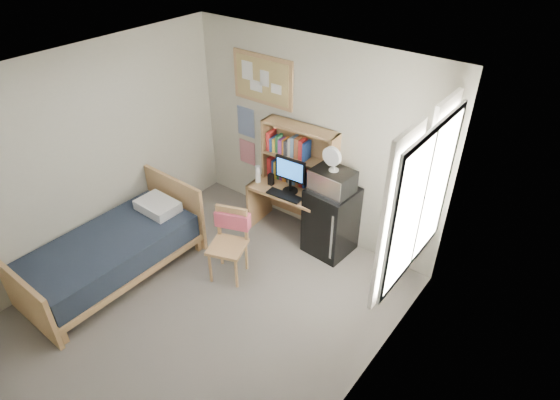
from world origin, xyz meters
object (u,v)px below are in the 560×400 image
Objects in this scene: desk at (292,211)px; bed at (112,257)px; speaker_right at (311,193)px; desk_chair at (227,246)px; speaker_left at (271,179)px; mini_fridge at (331,220)px; microwave at (333,181)px; bulletin_board at (263,80)px; desk_fan at (335,160)px; monitor at (290,176)px.

bed is (-1.20, -1.99, -0.07)m from desk.
desk is 2.33m from bed.
bed is at bearing -131.50° from speaker_right.
desk_chair is 5.74× the size of speaker_left.
mini_fridge is 1.92× the size of microwave.
desk_chair is at bearing -113.75° from speaker_right.
desk is 6.81× the size of speaker_right.
desk_fan is at bearing -12.75° from bulletin_board.
bulletin_board is at bearing 158.28° from speaker_right.
microwave is at bearing 1.09° from monitor.
desk is 1.15m from desk_fan.
monitor is (1.21, 1.93, 0.65)m from bed.
microwave is at bearing 0.00° from desk_fan.
bulletin_board is at bearing 171.98° from mini_fridge.
mini_fridge is at bearing 6.04° from speaker_right.
speaker_left is (-0.30, -0.08, 0.43)m from desk.
desk_fan reaches higher than desk.
monitor is at bearing -25.99° from bulletin_board.
microwave is at bearing -90.00° from mini_fridge.
monitor is 2.79× the size of speaker_right.
microwave is (1.29, -0.29, -0.87)m from bulletin_board.
speaker_left is at bearing -171.54° from microwave.
bulletin_board is at bearing 92.25° from desk_chair.
speaker_right is at bearing -17.85° from bulletin_board.
desk is 3.82× the size of desk_fan.
mini_fridge is at bearing -11.90° from bulletin_board.
speaker_right is at bearing 53.09° from bed.
desk_chair is 1.20m from monitor.
bed is at bearing -102.39° from bulletin_board.
desk_fan is (0.69, 1.14, 0.89)m from desk_chair.
bulletin_board reaches higher than speaker_right.
desk is at bearing 11.31° from speaker_left.
desk_fan is at bearing 48.58° from bed.
microwave reaches higher than bed.
bulletin_board is at bearing 78.33° from bed.
mini_fridge is at bearing -2.79° from desk.
bed is at bearing -163.22° from desk_chair.
monitor is at bearing 0.00° from speaker_left.
microwave is at bearing 48.58° from bed.
speaker_right is at bearing -170.05° from microwave.
bulletin_board reaches higher than desk_chair.
desk is at bearing 168.69° from speaker_right.
mini_fridge reaches higher than desk_chair.
microwave reaches higher than monitor.
desk_chair is 1.47m from microwave.
desk_chair is at bearing 38.01° from bed.
mini_fridge reaches higher than bed.
desk_chair reaches higher than desk.
speaker_right is 0.56× the size of desk_fan.
desk_fan is at bearing -4.72° from desk.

